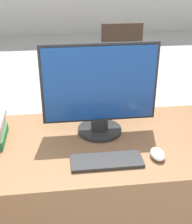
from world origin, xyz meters
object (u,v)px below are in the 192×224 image
(monitor, at_px, (100,91))
(keyboard, at_px, (107,161))
(mouse, at_px, (158,154))
(far_chair, at_px, (123,66))

(monitor, bearing_deg, keyboard, -90.93)
(monitor, xyz_separation_m, mouse, (0.23, -0.27, -0.21))
(monitor, distance_m, keyboard, 0.36)
(keyboard, bearing_deg, monitor, 89.07)
(mouse, bearing_deg, far_chair, 82.71)
(monitor, relative_size, far_chair, 0.61)
(keyboard, relative_size, mouse, 3.15)
(keyboard, bearing_deg, mouse, 2.34)
(mouse, bearing_deg, monitor, 130.99)
(monitor, distance_m, mouse, 0.41)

